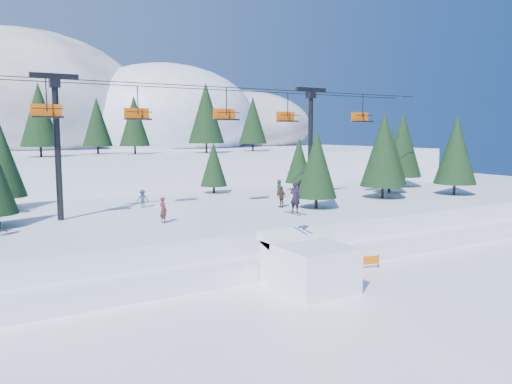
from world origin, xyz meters
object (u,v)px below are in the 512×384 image
jump_kicker (308,264)px  chairlift (196,125)px  banner_far (381,252)px  banner_near (359,261)px

jump_kicker → chairlift: chairlift is taller
jump_kicker → banner_far: size_ratio=2.06×
banner_far → banner_near: bearing=-161.1°
jump_kicker → banner_near: (5.05, 1.42, -0.84)m
banner_near → chairlift: bearing=110.0°
banner_near → banner_far: same height
jump_kicker → banner_far: bearing=16.9°
chairlift → banner_near: size_ratio=16.64×
jump_kicker → chairlift: size_ratio=0.13×
jump_kicker → banner_near: jump_kicker is taller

